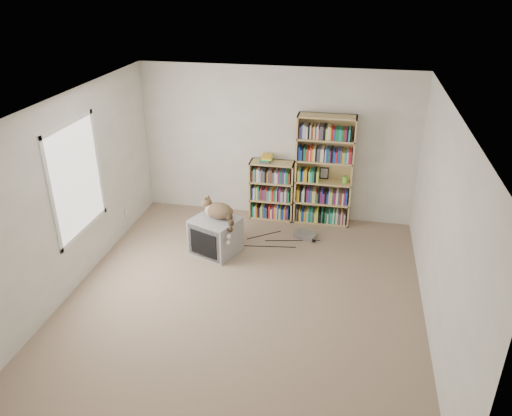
% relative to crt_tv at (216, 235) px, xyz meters
% --- Properties ---
extents(floor, '(4.50, 5.00, 0.01)m').
position_rel_crt_tv_xyz_m(floor, '(0.66, -1.06, -0.27)').
color(floor, gray).
rests_on(floor, ground).
extents(wall_back, '(4.50, 0.02, 2.50)m').
position_rel_crt_tv_xyz_m(wall_back, '(0.66, 1.44, 0.98)').
color(wall_back, silver).
rests_on(wall_back, floor).
extents(wall_front, '(4.50, 0.02, 2.50)m').
position_rel_crt_tv_xyz_m(wall_front, '(0.66, -3.56, 0.98)').
color(wall_front, silver).
rests_on(wall_front, floor).
extents(wall_left, '(0.02, 5.00, 2.50)m').
position_rel_crt_tv_xyz_m(wall_left, '(-1.59, -1.06, 0.98)').
color(wall_left, silver).
rests_on(wall_left, floor).
extents(wall_right, '(0.02, 5.00, 2.50)m').
position_rel_crt_tv_xyz_m(wall_right, '(2.91, -1.06, 0.98)').
color(wall_right, silver).
rests_on(wall_right, floor).
extents(ceiling, '(4.50, 5.00, 0.02)m').
position_rel_crt_tv_xyz_m(ceiling, '(0.66, -1.06, 2.23)').
color(ceiling, white).
rests_on(ceiling, wall_back).
extents(window, '(0.02, 1.22, 1.52)m').
position_rel_crt_tv_xyz_m(window, '(-1.58, -0.86, 1.13)').
color(window, white).
rests_on(window, wall_left).
extents(crt_tv, '(0.79, 0.76, 0.54)m').
position_rel_crt_tv_xyz_m(crt_tv, '(0.00, 0.00, 0.00)').
color(crt_tv, '#97979A').
rests_on(crt_tv, floor).
extents(cat, '(0.60, 0.57, 0.51)m').
position_rel_crt_tv_xyz_m(cat, '(0.09, -0.00, 0.36)').
color(cat, '#332515').
rests_on(cat, crt_tv).
extents(bookcase_tall, '(0.91, 0.30, 1.82)m').
position_rel_crt_tv_xyz_m(bookcase_tall, '(1.46, 1.30, 0.59)').
color(bookcase_tall, tan).
rests_on(bookcase_tall, floor).
extents(bookcase_short, '(0.73, 0.30, 1.00)m').
position_rel_crt_tv_xyz_m(bookcase_short, '(0.62, 1.29, 0.20)').
color(bookcase_short, tan).
rests_on(bookcase_short, floor).
extents(book_stack, '(0.19, 0.25, 0.11)m').
position_rel_crt_tv_xyz_m(book_stack, '(0.52, 1.29, 0.78)').
color(book_stack, red).
rests_on(book_stack, bookcase_short).
extents(green_mug, '(0.10, 0.10, 0.11)m').
position_rel_crt_tv_xyz_m(green_mug, '(1.81, 1.28, 0.52)').
color(green_mug, '#68BC35').
rests_on(green_mug, bookcase_tall).
extents(framed_print, '(0.14, 0.05, 0.19)m').
position_rel_crt_tv_xyz_m(framed_print, '(1.46, 1.38, 0.57)').
color(framed_print, black).
rests_on(framed_print, bookcase_tall).
extents(dvd_player, '(0.39, 0.33, 0.07)m').
position_rel_crt_tv_xyz_m(dvd_player, '(1.27, 0.68, -0.23)').
color(dvd_player, '#AAAAAF').
rests_on(dvd_player, floor).
extents(wall_outlet, '(0.01, 0.08, 0.13)m').
position_rel_crt_tv_xyz_m(wall_outlet, '(-1.58, 0.34, 0.05)').
color(wall_outlet, silver).
rests_on(wall_outlet, wall_left).
extents(floor_cables, '(1.20, 0.70, 0.01)m').
position_rel_crt_tv_xyz_m(floor_cables, '(0.80, 0.58, -0.27)').
color(floor_cables, black).
rests_on(floor_cables, floor).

